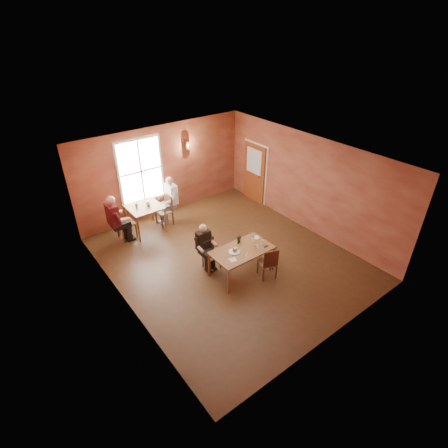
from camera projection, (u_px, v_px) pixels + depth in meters
ground at (228, 259)px, 9.86m from camera, size 6.00×7.00×0.01m
wall_back at (163, 171)px, 11.46m from camera, size 6.00×0.04×3.00m
wall_front at (340, 284)px, 6.70m from camera, size 6.00×0.04×3.00m
wall_left at (119, 254)px, 7.53m from camera, size 0.04×7.00×3.00m
wall_right at (306, 183)px, 10.63m from camera, size 0.04×7.00×3.00m
ceiling at (229, 158)px, 8.30m from camera, size 6.00×7.00×0.04m
window at (141, 171)px, 10.90m from camera, size 1.36×0.10×1.96m
door at (254, 173)px, 12.39m from camera, size 0.12×1.04×2.10m
wall_sconce at (187, 145)px, 11.49m from camera, size 0.16×0.16×0.28m
main_table at (242, 261)px, 9.15m from camera, size 1.60×0.90×0.75m
chair_diner_main at (212, 255)px, 9.30m from camera, size 0.38×0.38×0.87m
diner_main at (212, 249)px, 9.18m from camera, size 0.50×0.50×1.24m
chair_empty at (267, 262)px, 8.99m from camera, size 0.52×0.52×0.91m
plate_food at (234, 252)px, 8.85m from camera, size 0.38×0.38×0.04m
sandwich at (235, 250)px, 8.85m from camera, size 0.09×0.09×0.10m
goblet_a at (253, 239)px, 9.19m from camera, size 0.08×0.08×0.19m
goblet_b at (263, 242)px, 9.10m from camera, size 0.09×0.09×0.19m
goblet_c at (256, 246)px, 8.93m from camera, size 0.09×0.09×0.19m
menu_stand at (239, 240)px, 9.17m from camera, size 0.13×0.09×0.19m
knife at (247, 254)px, 8.78m from camera, size 0.18×0.11×0.00m
napkin at (233, 260)px, 8.58m from camera, size 0.21×0.21×0.01m
side_plate at (257, 237)px, 9.42m from camera, size 0.22×0.22×0.01m
sunglasses at (266, 246)px, 9.06m from camera, size 0.13×0.05×0.02m
second_table at (146, 219)px, 10.90m from camera, size 0.99×0.99×0.87m
chair_diner_white at (164, 211)px, 11.21m from camera, size 0.44×0.44×1.00m
diner_white at (164, 204)px, 11.10m from camera, size 0.59×0.59×1.48m
chair_diner_maroon at (126, 223)px, 10.52m from camera, size 0.47×0.47×1.05m
diner_maroon at (124, 216)px, 10.39m from camera, size 0.61×0.61×1.52m
cup_a at (148, 204)px, 10.66m from camera, size 0.18×0.18×0.11m
cup_b at (136, 206)px, 10.61m from camera, size 0.11×0.11×0.10m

